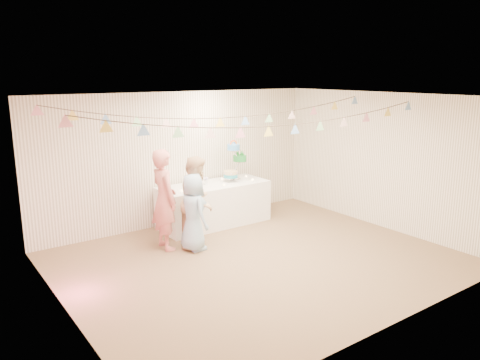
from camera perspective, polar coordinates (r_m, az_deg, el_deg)
floor at (r=7.66m, az=2.31°, el=-9.72°), size 6.00×6.00×0.00m
ceiling at (r=7.08m, az=2.51°, el=10.09°), size 6.00×6.00×0.00m
back_wall at (r=9.31m, az=-7.13°, el=2.65°), size 6.00×6.00×0.00m
front_wall at (r=5.58m, az=18.49°, el=-4.97°), size 6.00×6.00×0.00m
left_wall at (r=5.96m, az=-21.02°, el=-4.05°), size 5.00×5.00×0.00m
right_wall at (r=9.38m, az=17.01°, el=2.25°), size 5.00×5.00×0.00m
table at (r=9.28m, az=-3.19°, el=-2.95°), size 2.19×0.87×0.82m
cake_stand at (r=9.45m, az=-0.60°, el=1.86°), size 0.68×0.40×0.76m
cake_bottom at (r=9.38m, az=-1.14°, el=-0.07°), size 0.31×0.31×0.15m
cake_middle at (r=9.63m, az=-0.03°, el=1.92°), size 0.27×0.27×0.22m
cake_top_tier at (r=9.35m, az=-0.80°, el=3.26°), size 0.25×0.25×0.19m
platter at (r=8.88m, az=-5.98°, el=-1.40°), size 0.36×0.36×0.02m
posy at (r=9.13m, az=-4.22°, el=-0.51°), size 0.14×0.14×0.16m
person_adult_a at (r=7.99m, az=-9.22°, el=-2.37°), size 0.44×0.64×1.73m
person_adult_b at (r=8.06m, az=-5.19°, el=-2.64°), size 0.97×0.95×1.58m
person_child at (r=7.91m, az=-5.72°, el=-3.93°), size 0.42×0.65×1.32m
bunting_back at (r=7.98m, az=-2.45°, el=8.63°), size 5.60×1.10×0.40m
bunting_front at (r=6.94m, az=3.51°, el=7.71°), size 5.60×0.90×0.36m
tealight_0 at (r=8.65m, az=-7.16°, el=-1.30°), size 0.04×0.04×0.03m
tealight_1 at (r=9.15m, az=-5.68°, el=-0.48°), size 0.04×0.04×0.03m
tealight_2 at (r=9.05m, az=-1.94°, el=-0.58°), size 0.04×0.04×0.03m
tealight_3 at (r=9.54m, az=-2.17°, el=0.13°), size 0.04×0.04×0.03m
tealight_4 at (r=9.48m, az=1.54°, el=0.07°), size 0.04×0.04×0.03m
tealight_5 at (r=9.79m, az=0.74°, el=0.48°), size 0.04×0.04×0.03m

